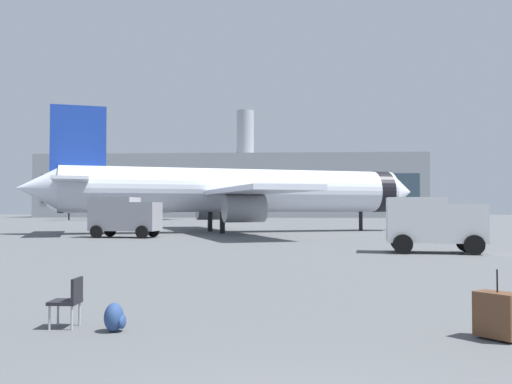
{
  "coord_description": "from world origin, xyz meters",
  "views": [
    {
      "loc": [
        0.03,
        -4.22,
        2.05
      ],
      "look_at": [
        -1.74,
        27.25,
        3.0
      ],
      "focal_mm": 39.64,
      "sensor_mm": 36.0,
      "label": 1
    }
  ],
  "objects_px": {
    "service_truck": "(125,215)",
    "traveller_backpack": "(115,318)",
    "airplane_taxiing": "(119,206)",
    "safety_cone_near": "(394,230)",
    "airplane_at_gate": "(236,191)",
    "rolling_suitcase": "(498,315)",
    "gate_chair": "(69,299)",
    "safety_cone_mid": "(437,231)",
    "cargo_van": "(434,222)"
  },
  "relations": [
    {
      "from": "airplane_taxiing",
      "to": "safety_cone_near",
      "type": "xyz_separation_m",
      "value": [
        40.8,
        -56.64,
        -2.36
      ]
    },
    {
      "from": "safety_cone_mid",
      "to": "traveller_backpack",
      "type": "height_order",
      "value": "safety_cone_mid"
    },
    {
      "from": "safety_cone_near",
      "to": "airplane_taxiing",
      "type": "bearing_deg",
      "value": 125.77
    },
    {
      "from": "traveller_backpack",
      "to": "service_truck",
      "type": "bearing_deg",
      "value": 106.05
    },
    {
      "from": "safety_cone_near",
      "to": "cargo_van",
      "type": "bearing_deg",
      "value": -95.69
    },
    {
      "from": "safety_cone_near",
      "to": "traveller_backpack",
      "type": "bearing_deg",
      "value": -106.95
    },
    {
      "from": "airplane_at_gate",
      "to": "gate_chair",
      "type": "relative_size",
      "value": 40.26
    },
    {
      "from": "airplane_at_gate",
      "to": "cargo_van",
      "type": "bearing_deg",
      "value": -63.34
    },
    {
      "from": "safety_cone_near",
      "to": "safety_cone_mid",
      "type": "distance_m",
      "value": 3.73
    },
    {
      "from": "airplane_at_gate",
      "to": "gate_chair",
      "type": "height_order",
      "value": "airplane_at_gate"
    },
    {
      "from": "service_truck",
      "to": "traveller_backpack",
      "type": "distance_m",
      "value": 31.96
    },
    {
      "from": "service_truck",
      "to": "cargo_van",
      "type": "height_order",
      "value": "service_truck"
    },
    {
      "from": "rolling_suitcase",
      "to": "cargo_van",
      "type": "bearing_deg",
      "value": 78.75
    },
    {
      "from": "safety_cone_near",
      "to": "gate_chair",
      "type": "distance_m",
      "value": 40.61
    },
    {
      "from": "cargo_van",
      "to": "rolling_suitcase",
      "type": "distance_m",
      "value": 18.09
    },
    {
      "from": "cargo_van",
      "to": "rolling_suitcase",
      "type": "bearing_deg",
      "value": -101.25
    },
    {
      "from": "safety_cone_mid",
      "to": "rolling_suitcase",
      "type": "bearing_deg",
      "value": -103.25
    },
    {
      "from": "airplane_at_gate",
      "to": "rolling_suitcase",
      "type": "distance_m",
      "value": 41.32
    },
    {
      "from": "airplane_taxiing",
      "to": "safety_cone_mid",
      "type": "bearing_deg",
      "value": -53.29
    },
    {
      "from": "service_truck",
      "to": "rolling_suitcase",
      "type": "height_order",
      "value": "service_truck"
    },
    {
      "from": "airplane_taxiing",
      "to": "safety_cone_near",
      "type": "bearing_deg",
      "value": -54.23
    },
    {
      "from": "traveller_backpack",
      "to": "safety_cone_near",
      "type": "bearing_deg",
      "value": 73.05
    },
    {
      "from": "airplane_taxiing",
      "to": "rolling_suitcase",
      "type": "bearing_deg",
      "value": -69.83
    },
    {
      "from": "airplane_at_gate",
      "to": "gate_chair",
      "type": "distance_m",
      "value": 40.07
    },
    {
      "from": "airplane_at_gate",
      "to": "traveller_backpack",
      "type": "bearing_deg",
      "value": -87.59
    },
    {
      "from": "rolling_suitcase",
      "to": "gate_chair",
      "type": "height_order",
      "value": "rolling_suitcase"
    },
    {
      "from": "airplane_at_gate",
      "to": "rolling_suitcase",
      "type": "xyz_separation_m",
      "value": [
        7.88,
        -40.43,
        -3.27
      ]
    },
    {
      "from": "cargo_van",
      "to": "gate_chair",
      "type": "xyz_separation_m",
      "value": [
        -10.6,
        -17.22,
        -0.95
      ]
    },
    {
      "from": "cargo_van",
      "to": "rolling_suitcase",
      "type": "height_order",
      "value": "cargo_van"
    },
    {
      "from": "traveller_backpack",
      "to": "gate_chair",
      "type": "distance_m",
      "value": 0.96
    },
    {
      "from": "cargo_van",
      "to": "traveller_backpack",
      "type": "relative_size",
      "value": 9.64
    },
    {
      "from": "safety_cone_mid",
      "to": "rolling_suitcase",
      "type": "distance_m",
      "value": 37.91
    },
    {
      "from": "rolling_suitcase",
      "to": "safety_cone_near",
      "type": "bearing_deg",
      "value": 81.77
    },
    {
      "from": "rolling_suitcase",
      "to": "airplane_taxiing",
      "type": "bearing_deg",
      "value": 110.17
    },
    {
      "from": "airplane_at_gate",
      "to": "safety_cone_mid",
      "type": "relative_size",
      "value": 54.39
    },
    {
      "from": "gate_chair",
      "to": "airplane_taxiing",
      "type": "bearing_deg",
      "value": 106.43
    },
    {
      "from": "airplane_at_gate",
      "to": "service_truck",
      "type": "relative_size",
      "value": 6.91
    },
    {
      "from": "airplane_at_gate",
      "to": "traveller_backpack",
      "type": "relative_size",
      "value": 72.14
    },
    {
      "from": "traveller_backpack",
      "to": "rolling_suitcase",
      "type": "bearing_deg",
      "value": -2.13
    },
    {
      "from": "safety_cone_mid",
      "to": "gate_chair",
      "type": "relative_size",
      "value": 0.74
    },
    {
      "from": "airplane_at_gate",
      "to": "airplane_taxiing",
      "type": "distance_m",
      "value": 61.64
    },
    {
      "from": "cargo_van",
      "to": "traveller_backpack",
      "type": "bearing_deg",
      "value": -119.04
    },
    {
      "from": "airplane_taxiing",
      "to": "safety_cone_mid",
      "type": "relative_size",
      "value": 39.91
    },
    {
      "from": "cargo_van",
      "to": "gate_chair",
      "type": "bearing_deg",
      "value": -121.61
    },
    {
      "from": "safety_cone_near",
      "to": "airplane_at_gate",
      "type": "bearing_deg",
      "value": 174.22
    },
    {
      "from": "airplane_at_gate",
      "to": "cargo_van",
      "type": "relative_size",
      "value": 7.48
    },
    {
      "from": "airplane_taxiing",
      "to": "safety_cone_near",
      "type": "relative_size",
      "value": 41.46
    },
    {
      "from": "airplane_taxiing",
      "to": "traveller_backpack",
      "type": "distance_m",
      "value": 99.8
    },
    {
      "from": "service_truck",
      "to": "traveller_backpack",
      "type": "xyz_separation_m",
      "value": [
        8.82,
        -30.68,
        -1.37
      ]
    },
    {
      "from": "safety_cone_mid",
      "to": "rolling_suitcase",
      "type": "relative_size",
      "value": 0.58
    }
  ]
}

